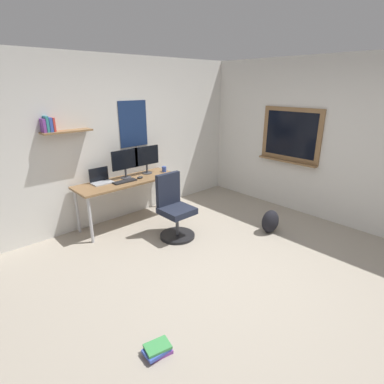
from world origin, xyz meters
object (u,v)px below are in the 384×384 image
Objects in this scene: office_chair at (174,211)px; desk at (127,184)px; monitor_secondary at (147,158)px; book_stack_on_floor at (158,349)px; backpack at (270,221)px; keyboard at (125,181)px; laptop at (101,179)px; coffee_mug at (164,169)px; monitor_primary at (125,162)px; computer_mouse at (140,177)px.

desk is at bearing 105.84° from office_chair.
book_stack_on_floor is (-1.69, -2.51, -0.96)m from monitor_secondary.
backpack is at bearing -51.82° from desk.
keyboard is (-0.33, 0.79, 0.34)m from office_chair.
monitor_secondary is at bearing 11.34° from desk.
desk is 4.45× the size of keyboard.
coffee_mug is (1.10, -0.16, -0.01)m from laptop.
coffee_mug is (0.27, -0.11, -0.22)m from monitor_secondary.
keyboard is 2.33m from backpack.
coffee_mug is at bearing 50.80° from book_stack_on_floor.
monitor_primary reaches higher than laptop.
laptop is (-0.37, 0.14, 0.13)m from desk.
monitor_secondary reaches higher than backpack.
computer_mouse is at bearing -46.02° from monitor_primary.
office_chair is at bearing -77.94° from monitor_primary.
office_chair is 3.77× the size of book_stack_on_floor.
monitor_primary is at bearing 133.98° from computer_mouse.
laptop is at bearing 171.67° from coffee_mug.
monitor_secondary is 1.84× the size of book_stack_on_floor.
backpack is 1.42× the size of book_stack_on_floor.
office_chair is 0.87m from computer_mouse.
desk is at bearing 128.18° from backpack.
desk is 0.42m from laptop.
laptop reaches higher than coffee_mug.
monitor_secondary is at bearing 56.13° from book_stack_on_floor.
keyboard reaches higher than backpack.
coffee_mug reaches higher than computer_mouse.
office_chair is at bearing 141.66° from backpack.
backpack is at bearing -63.19° from monitor_secondary.
coffee_mug is at bearing -22.47° from monitor_secondary.
office_chair is at bearing -74.16° from desk.
office_chair is (0.25, -0.87, -0.25)m from desk.
desk is 2.31m from backpack.
office_chair reaches higher than backpack.
laptop reaches higher than computer_mouse.
keyboard is at bearing -139.21° from desk.
keyboard is 3.56× the size of computer_mouse.
desk is at bearing -20.57° from laptop.
coffee_mug is at bearing 5.42° from computer_mouse.
laptop is 0.61m from computer_mouse.
coffee_mug is (0.72, -0.02, 0.12)m from desk.
laptop is at bearing 159.43° from desk.
laptop is 0.87× the size of backpack.
desk is 0.23m from computer_mouse.
computer_mouse is (0.28, 0.00, 0.01)m from keyboard.
laptop is 0.85m from monitor_secondary.
monitor_primary is 1.00× the size of monitor_secondary.
desk is 1.74× the size of office_chair.
monitor_primary is 0.41m from monitor_secondary.
computer_mouse is (0.16, -0.16, -0.25)m from monitor_primary.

